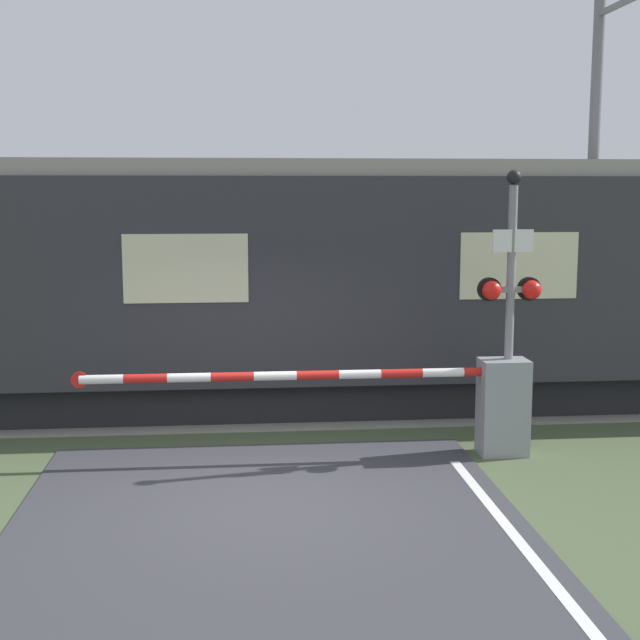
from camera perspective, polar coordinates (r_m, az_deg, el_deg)
name	(u,v)px	position (r m, az deg, el deg)	size (l,w,h in m)	color
ground_plane	(266,497)	(9.98, -3.48, -11.27)	(80.00, 80.00, 0.00)	#475638
track_bed	(256,403)	(14.08, -4.10, -5.32)	(36.00, 3.20, 0.13)	gray
train	(488,280)	(14.31, 10.72, 2.54)	(16.90, 3.01, 3.77)	black
crossing_barrier	(470,401)	(11.45, 9.55, -5.17)	(5.66, 0.44, 1.23)	gray
signal_post	(511,295)	(11.40, 12.10, 1.55)	(0.81, 0.26, 3.59)	gray
catenary_pole	(593,179)	(16.73, 17.10, 8.63)	(0.20, 1.90, 6.76)	slate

